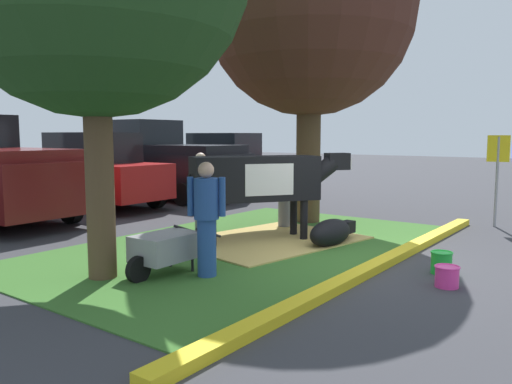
% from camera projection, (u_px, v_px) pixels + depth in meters
% --- Properties ---
extents(ground_plane, '(80.00, 80.00, 0.00)m').
position_uv_depth(ground_plane, '(353.00, 260.00, 7.98)').
color(ground_plane, '#38383D').
extents(grass_island, '(7.93, 4.74, 0.02)m').
position_uv_depth(grass_island, '(245.00, 245.00, 9.03)').
color(grass_island, '#386B28').
rests_on(grass_island, ground).
extents(curb_yellow, '(9.13, 0.24, 0.12)m').
position_uv_depth(curb_yellow, '(380.00, 264.00, 7.53)').
color(curb_yellow, yellow).
rests_on(curb_yellow, ground).
extents(hay_bedding, '(3.58, 2.93, 0.04)m').
position_uv_depth(hay_bedding, '(269.00, 240.00, 9.37)').
color(hay_bedding, tan).
rests_on(hay_bedding, ground).
extents(shade_tree_right, '(4.54, 4.54, 6.90)m').
position_uv_depth(shade_tree_right, '(310.00, 11.00, 10.97)').
color(shade_tree_right, '#4C3823').
rests_on(shade_tree_right, ground).
extents(cow_holstein, '(2.77, 2.12, 1.61)m').
position_uv_depth(cow_holstein, '(261.00, 179.00, 9.27)').
color(cow_holstein, black).
rests_on(cow_holstein, ground).
extents(calf_lying, '(1.31, 0.53, 0.48)m').
position_uv_depth(calf_lying, '(331.00, 233.00, 9.00)').
color(calf_lying, black).
rests_on(calf_lying, ground).
extents(person_handler, '(0.52, 0.34, 1.60)m').
position_uv_depth(person_handler, '(201.00, 190.00, 10.27)').
color(person_handler, slate).
rests_on(person_handler, ground).
extents(person_visitor_near, '(0.35, 0.44, 1.51)m').
position_uv_depth(person_visitor_near, '(285.00, 190.00, 10.64)').
color(person_visitor_near, slate).
rests_on(person_visitor_near, ground).
extents(person_visitor_far, '(0.34, 0.47, 1.59)m').
position_uv_depth(person_visitor_far, '(206.00, 216.00, 6.95)').
color(person_visitor_far, '#23478C').
rests_on(person_visitor_far, ground).
extents(wheelbarrow, '(1.60, 0.60, 0.63)m').
position_uv_depth(wheelbarrow, '(164.00, 248.00, 7.10)').
color(wheelbarrow, gray).
rests_on(wheelbarrow, ground).
extents(parking_sign, '(0.11, 0.44, 1.95)m').
position_uv_depth(parking_sign, '(498.00, 162.00, 10.77)').
color(parking_sign, '#99999E').
rests_on(parking_sign, ground).
extents(bucket_pink, '(0.32, 0.32, 0.28)m').
position_uv_depth(bucket_pink, '(447.00, 276.00, 6.56)').
color(bucket_pink, '#EA3893').
rests_on(bucket_pink, ground).
extents(bucket_green, '(0.31, 0.31, 0.32)m').
position_uv_depth(bucket_green, '(441.00, 262.00, 7.20)').
color(bucket_green, green).
rests_on(bucket_green, ground).
extents(sedan_silver, '(2.08, 4.43, 2.02)m').
position_uv_depth(sedan_silver, '(93.00, 171.00, 13.71)').
color(sedan_silver, red).
rests_on(sedan_silver, ground).
extents(pickup_truck_black, '(2.29, 5.43, 2.42)m').
position_uv_depth(pickup_truck_black, '(162.00, 162.00, 15.86)').
color(pickup_truck_black, black).
rests_on(pickup_truck_black, ground).
extents(sedan_red, '(2.08, 4.43, 2.02)m').
position_uv_depth(sedan_red, '(224.00, 162.00, 18.18)').
color(sedan_red, red).
rests_on(sedan_red, ground).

